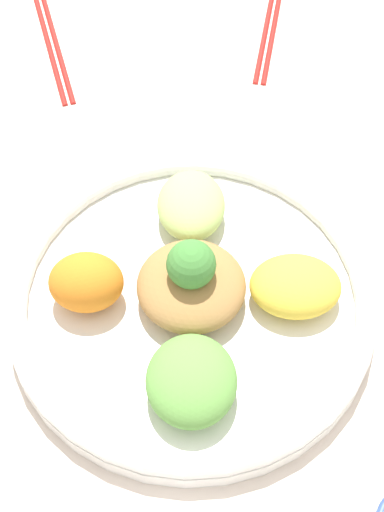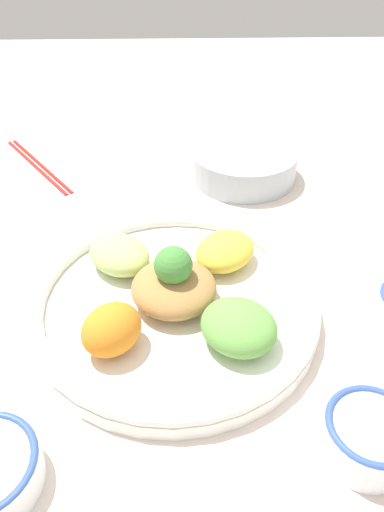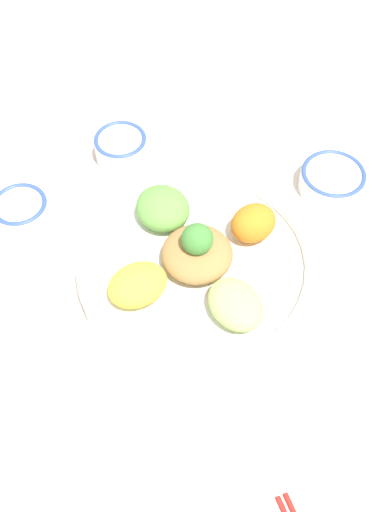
{
  "view_description": "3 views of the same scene",
  "coord_description": "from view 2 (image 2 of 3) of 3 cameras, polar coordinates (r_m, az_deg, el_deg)",
  "views": [
    {
      "loc": [
        0.24,
        0.25,
        0.6
      ],
      "look_at": [
        -0.03,
        -0.04,
        0.04
      ],
      "focal_mm": 50.0,
      "sensor_mm": 36.0,
      "label": 1
    },
    {
      "loc": [
        0.43,
        -0.0,
        0.44
      ],
      "look_at": [
        -0.03,
        0.01,
        0.07
      ],
      "focal_mm": 35.0,
      "sensor_mm": 36.0,
      "label": 2
    },
    {
      "loc": [
        -0.48,
        -0.13,
        0.74
      ],
      "look_at": [
        -0.01,
        -0.0,
        0.03
      ],
      "focal_mm": 42.0,
      "sensor_mm": 36.0,
      "label": 3
    }
  ],
  "objects": [
    {
      "name": "ground_plane",
      "position": [
        0.62,
        -0.8,
        -7.02
      ],
      "size": [
        2.4,
        2.4,
        0.0
      ],
      "primitive_type": "plane",
      "color": "silver"
    },
    {
      "name": "salad_platter",
      "position": [
        0.6,
        -1.68,
        -4.92
      ],
      "size": [
        0.35,
        0.35,
        0.1
      ],
      "color": "white",
      "rests_on": "ground_plane"
    },
    {
      "name": "rice_bowl_blue",
      "position": [
        0.52,
        19.91,
        -18.73
      ],
      "size": [
        0.09,
        0.09,
        0.05
      ],
      "color": "white",
      "rests_on": "ground_plane"
    },
    {
      "name": "side_serving_bowl",
      "position": [
        0.88,
        6.11,
        10.62
      ],
      "size": [
        0.18,
        0.18,
        0.05
      ],
      "color": "#A8B2BC",
      "rests_on": "ground_plane"
    },
    {
      "name": "chopsticks_pair_far",
      "position": [
        0.96,
        -17.01,
        9.96
      ],
      "size": [
        0.21,
        0.16,
        0.01
      ],
      "rotation": [
        0.0,
        0.0,
        3.77
      ],
      "color": "red",
      "rests_on": "ground_plane"
    }
  ]
}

